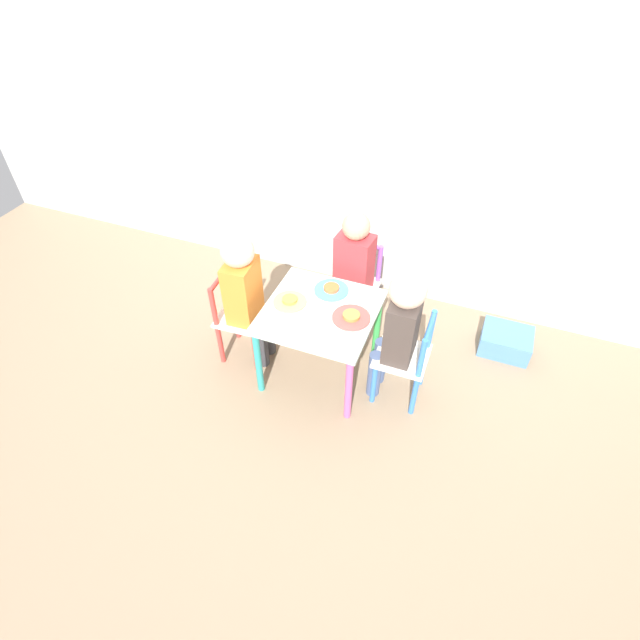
{
  "coord_description": "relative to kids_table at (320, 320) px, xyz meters",
  "views": [
    {
      "loc": [
        0.68,
        -1.75,
        2.12
      ],
      "look_at": [
        0.0,
        0.0,
        0.38
      ],
      "focal_mm": 28.0,
      "sensor_mm": 36.0,
      "label": 1
    }
  ],
  "objects": [
    {
      "name": "plate_back",
      "position": [
        0.0,
        0.17,
        0.08
      ],
      "size": [
        0.18,
        0.18,
        0.03
      ],
      "color": "#4C9EE0",
      "rests_on": "kids_table"
    },
    {
      "name": "child_left",
      "position": [
        -0.41,
        -0.02,
        0.11
      ],
      "size": [
        0.22,
        0.21,
        0.81
      ],
      "rotation": [
        0.0,
        0.0,
        -4.65
      ],
      "color": "#38383D",
      "rests_on": "ground_plane"
    },
    {
      "name": "storage_bin",
      "position": [
        0.95,
        0.54,
        -0.31
      ],
      "size": [
        0.28,
        0.23,
        0.13
      ],
      "color": "#4C7FB7",
      "rests_on": "ground_plane"
    },
    {
      "name": "ground_plane",
      "position": [
        0.0,
        0.0,
        -0.38
      ],
      "size": [
        6.0,
        6.0,
        0.0
      ],
      "primitive_type": "plane",
      "color": "#8C755B"
    },
    {
      "name": "plate_right",
      "position": [
        0.17,
        0.0,
        0.08
      ],
      "size": [
        0.19,
        0.19,
        0.03
      ],
      "color": "#E54C47",
      "rests_on": "kids_table"
    },
    {
      "name": "child_right",
      "position": [
        0.41,
        0.0,
        0.11
      ],
      "size": [
        0.22,
        0.2,
        0.8
      ],
      "rotation": [
        0.0,
        0.0,
        -1.57
      ],
      "color": "#4C608E",
      "rests_on": "ground_plane"
    },
    {
      "name": "chair_blue",
      "position": [
        0.47,
        0.0,
        -0.12
      ],
      "size": [
        0.26,
        0.26,
        0.53
      ],
      "rotation": [
        0.0,
        0.0,
        -1.57
      ],
      "color": "silver",
      "rests_on": "ground_plane"
    },
    {
      "name": "kids_table",
      "position": [
        0.0,
        0.0,
        0.0
      ],
      "size": [
        0.56,
        0.56,
        0.45
      ],
      "color": "silver",
      "rests_on": "ground_plane"
    },
    {
      "name": "child_back",
      "position": [
        0.04,
        0.4,
        0.08
      ],
      "size": [
        0.21,
        0.22,
        0.78
      ],
      "rotation": [
        0.0,
        0.0,
        -0.1
      ],
      "color": "#7A6B5B",
      "rests_on": "ground_plane"
    },
    {
      "name": "plate_left",
      "position": [
        -0.17,
        0.0,
        0.08
      ],
      "size": [
        0.17,
        0.17,
        0.03
      ],
      "color": "#EADB66",
      "rests_on": "kids_table"
    },
    {
      "name": "chair_purple",
      "position": [
        0.05,
        0.46,
        -0.12
      ],
      "size": [
        0.28,
        0.28,
        0.53
      ],
      "rotation": [
        0.0,
        0.0,
        -0.1
      ],
      "color": "silver",
      "rests_on": "ground_plane"
    },
    {
      "name": "chair_red",
      "position": [
        -0.47,
        -0.03,
        -0.12
      ],
      "size": [
        0.28,
        0.28,
        0.53
      ],
      "rotation": [
        0.0,
        0.0,
        -4.65
      ],
      "color": "silver",
      "rests_on": "ground_plane"
    },
    {
      "name": "house_wall",
      "position": [
        0.0,
        0.87,
        0.92
      ],
      "size": [
        6.0,
        0.06,
        2.6
      ],
      "color": "beige",
      "rests_on": "ground_plane"
    }
  ]
}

